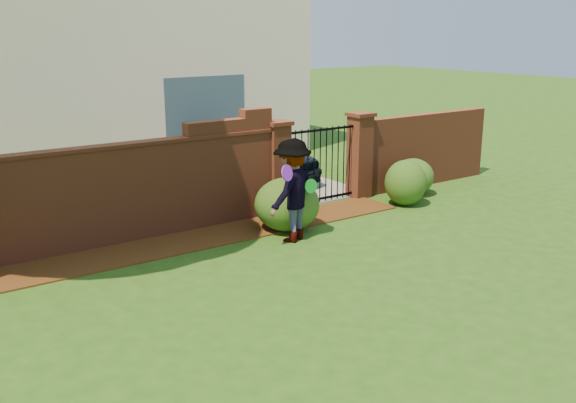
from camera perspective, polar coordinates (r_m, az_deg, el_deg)
ground at (r=8.94m, az=0.82°, el=-9.29°), size 80.00×80.00×0.01m
mulch_bed at (r=11.26m, az=-13.26°, el=-4.35°), size 11.10×1.08×0.03m
brick_wall at (r=11.28m, az=-19.80°, el=0.04°), size 8.70×0.31×2.16m
brick_wall_return at (r=15.81m, az=11.75°, el=4.47°), size 4.00×0.25×1.70m
pillar_left at (r=13.09m, az=-0.97°, el=3.07°), size 0.50×0.50×1.88m
pillar_right at (r=14.41m, az=6.30°, el=4.11°), size 0.50×0.50×1.88m
iron_gate at (r=13.74m, az=2.83°, el=3.21°), size 1.78×0.03×1.60m
driveway at (r=17.18m, az=-5.45°, el=2.69°), size 3.20×8.00×0.01m
house at (r=19.47m, az=-18.34°, el=12.85°), size 12.40×6.40×6.30m
car at (r=15.90m, az=-2.73°, el=4.20°), size 2.01×4.11×1.35m
shrub_left at (r=12.04m, az=-0.09°, el=-0.25°), size 1.21×1.21×0.99m
shrub_middle at (r=13.97m, az=10.27°, el=1.63°), size 0.88×0.88×0.97m
shrub_right at (r=14.89m, az=10.90°, el=2.15°), size 0.93×0.93×0.83m
man at (r=11.34m, az=0.53°, el=0.95°), size 1.35×1.08×1.82m
frisbee_purple at (r=10.86m, az=-0.08°, el=2.52°), size 0.29×0.17×0.28m
frisbee_green at (r=11.40m, az=2.01°, el=1.37°), size 0.26×0.08×0.26m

